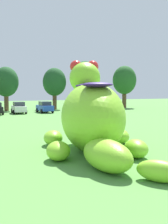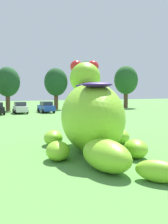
% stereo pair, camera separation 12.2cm
% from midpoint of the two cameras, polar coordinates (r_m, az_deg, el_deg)
% --- Properties ---
extents(ground_plane, '(160.00, 160.00, 0.00)m').
position_cam_midpoint_polar(ground_plane, '(15.04, 2.04, -8.30)').
color(ground_plane, '#568E42').
extents(giant_inflatable_creature, '(6.54, 10.68, 5.30)m').
position_cam_midpoint_polar(giant_inflatable_creature, '(14.96, 1.93, -0.84)').
color(giant_inflatable_creature, '#8CD12D').
rests_on(giant_inflatable_creature, ground).
extents(car_white, '(2.17, 4.22, 1.72)m').
position_cam_midpoint_polar(car_white, '(41.56, -13.10, 0.90)').
color(car_white, white).
rests_on(car_white, ground).
extents(car_blue, '(1.97, 4.11, 1.72)m').
position_cam_midpoint_polar(car_blue, '(42.44, -7.84, 1.04)').
color(car_blue, '#2347B7').
rests_on(car_blue, ground).
extents(tree_centre_left, '(4.13, 4.13, 7.34)m').
position_cam_midpoint_polar(tree_centre_left, '(47.34, -15.62, 6.03)').
color(tree_centre_left, brown).
rests_on(tree_centre_left, ground).
extents(tree_centre, '(4.23, 4.23, 7.50)m').
position_cam_midpoint_polar(tree_centre, '(50.03, -5.81, 6.20)').
color(tree_centre, brown).
rests_on(tree_centre, ground).
extents(tree_centre_right, '(5.02, 5.02, 8.91)m').
position_cam_midpoint_polar(tree_centre_right, '(51.55, 0.57, 7.19)').
color(tree_centre_right, brown).
rests_on(tree_centre_right, ground).
extents(tree_mid_right, '(4.68, 4.68, 8.31)m').
position_cam_midpoint_polar(tree_mid_right, '(55.08, 8.83, 6.54)').
color(tree_mid_right, brown).
rests_on(tree_mid_right, ground).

